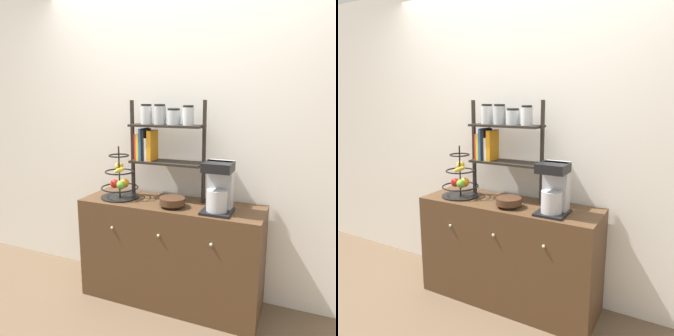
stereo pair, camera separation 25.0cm
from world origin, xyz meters
TOP-DOWN VIEW (x-y plane):
  - ground_plane at (0.00, 0.00)m, footprint 12.00×12.00m
  - wall_back at (0.00, 0.50)m, footprint 7.00×0.05m
  - sideboard at (0.00, 0.23)m, footprint 1.43×0.47m
  - coffee_maker at (0.39, 0.17)m, footprint 0.21×0.23m
  - fruit_stand at (-0.44, 0.20)m, footprint 0.31×0.31m
  - wooden_bowl at (0.05, 0.14)m, footprint 0.19×0.19m
  - shelf_hutch at (-0.13, 0.32)m, footprint 0.63×0.20m

SIDE VIEW (x-z plane):
  - ground_plane at x=0.00m, z-range 0.00..0.00m
  - sideboard at x=0.00m, z-range 0.00..0.83m
  - wooden_bowl at x=0.05m, z-range 0.83..0.91m
  - fruit_stand at x=-0.44m, z-range 0.75..1.17m
  - coffee_maker at x=0.39m, z-range 0.82..1.19m
  - wall_back at x=0.00m, z-range 0.00..2.60m
  - shelf_hutch at x=-0.13m, z-range 0.95..1.73m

